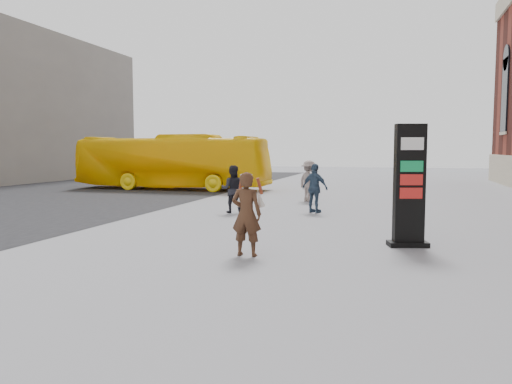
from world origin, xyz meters
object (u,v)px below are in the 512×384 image
(woman, at_px, (247,213))
(pedestrian_c, at_px, (315,188))
(bus, at_px, (172,162))
(pedestrian_a, at_px, (233,189))
(info_pylon, at_px, (409,186))
(pedestrian_b, at_px, (309,181))

(woman, xyz_separation_m, pedestrian_c, (0.24, 7.27, -0.04))
(pedestrian_c, bearing_deg, woman, 111.58)
(woman, xyz_separation_m, bus, (-8.78, 15.01, 0.58))
(bus, bearing_deg, pedestrian_a, -143.47)
(woman, bearing_deg, pedestrian_a, -68.18)
(bus, bearing_deg, info_pylon, -137.41)
(woman, height_order, pedestrian_a, woman)
(pedestrian_a, distance_m, pedestrian_b, 4.69)
(pedestrian_b, bearing_deg, pedestrian_c, 146.02)
(info_pylon, relative_size, pedestrian_c, 1.63)
(bus, distance_m, pedestrian_b, 9.23)
(info_pylon, height_order, woman, info_pylon)
(bus, bearing_deg, pedestrian_b, -117.15)
(pedestrian_b, bearing_deg, bus, 15.70)
(info_pylon, height_order, pedestrian_c, info_pylon)
(pedestrian_c, bearing_deg, bus, -17.15)
(woman, xyz_separation_m, pedestrian_a, (-2.49, 6.51, -0.07))
(pedestrian_a, xyz_separation_m, pedestrian_b, (1.90, 4.29, 0.04))
(woman, distance_m, bus, 17.40)
(info_pylon, relative_size, pedestrian_b, 1.61)
(pedestrian_b, bearing_deg, info_pylon, 156.13)
(pedestrian_b, xyz_separation_m, pedestrian_c, (0.83, -3.53, -0.01))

